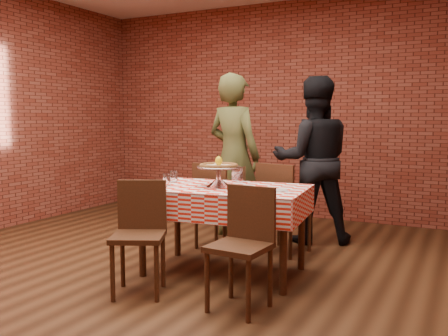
{
  "coord_description": "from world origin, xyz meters",
  "views": [
    {
      "loc": [
        2.3,
        -3.32,
        1.35
      ],
      "look_at": [
        0.39,
        0.44,
        0.91
      ],
      "focal_mm": 38.99,
      "sensor_mm": 36.0,
      "label": 1
    }
  ],
  "objects": [
    {
      "name": "sweetener_packet_b",
      "position": [
        1.03,
        0.31,
        0.76
      ],
      "size": [
        0.06,
        0.04,
        0.0
      ],
      "primitive_type": "cube",
      "rotation": [
        0.0,
        0.0,
        -0.2
      ],
      "color": "white",
      "rests_on": "tablecloth"
    },
    {
      "name": "diner_black",
      "position": [
        0.79,
        1.76,
        0.89
      ],
      "size": [
        1.08,
        0.98,
        1.79
      ],
      "primitive_type": "imported",
      "rotation": [
        0.0,
        0.0,
        3.59
      ],
      "color": "black",
      "rests_on": "ground"
    },
    {
      "name": "chair_far_left",
      "position": [
        0.02,
        1.07,
        0.45
      ],
      "size": [
        0.46,
        0.46,
        0.89
      ],
      "primitive_type": null,
      "rotation": [
        0.0,
        0.0,
        3.01
      ],
      "color": "#442413",
      "rests_on": "ground"
    },
    {
      "name": "water_glass_left",
      "position": [
        -0.05,
        0.19,
        0.81
      ],
      "size": [
        0.07,
        0.07,
        0.11
      ],
      "primitive_type": "cylinder",
      "rotation": [
        0.0,
        0.0,
        0.11
      ],
      "color": "white",
      "rests_on": "tablecloth"
    },
    {
      "name": "water_glass_right",
      "position": [
        -0.12,
        0.42,
        0.81
      ],
      "size": [
        0.07,
        0.07,
        0.11
      ],
      "primitive_type": "cylinder",
      "rotation": [
        0.0,
        0.0,
        0.11
      ],
      "color": "white",
      "rests_on": "tablecloth"
    },
    {
      "name": "pizza_stand",
      "position": [
        0.39,
        0.34,
        0.84
      ],
      "size": [
        0.4,
        0.4,
        0.17
      ],
      "primitive_type": null,
      "rotation": [
        0.0,
        0.0,
        0.03
      ],
      "color": "silver",
      "rests_on": "tablecloth"
    },
    {
      "name": "ground",
      "position": [
        0.0,
        0.0,
        0.0
      ],
      "size": [
        6.0,
        6.0,
        0.0
      ],
      "primitive_type": "plane",
      "color": "black",
      "rests_on": "ground"
    },
    {
      "name": "chair_far_right",
      "position": [
        0.67,
        1.21,
        0.45
      ],
      "size": [
        0.5,
        0.5,
        0.91
      ],
      "primitive_type": null,
      "rotation": [
        0.0,
        0.0,
        2.93
      ],
      "color": "#442413",
      "rests_on": "ground"
    },
    {
      "name": "table",
      "position": [
        0.42,
        0.36,
        0.38
      ],
      "size": [
        1.47,
        0.98,
        0.75
      ],
      "primitive_type": "cube",
      "rotation": [
        0.0,
        0.0,
        0.11
      ],
      "color": "#442413",
      "rests_on": "ground"
    },
    {
      "name": "sweetener_packet_a",
      "position": [
        1.05,
        0.27,
        0.76
      ],
      "size": [
        0.06,
        0.06,
        0.0
      ],
      "primitive_type": "cube",
      "rotation": [
        0.0,
        0.0,
        0.75
      ],
      "color": "white",
      "rests_on": "tablecloth"
    },
    {
      "name": "pizza",
      "position": [
        0.39,
        0.34,
        0.94
      ],
      "size": [
        0.34,
        0.34,
        0.03
      ],
      "primitive_type": "cylinder",
      "rotation": [
        0.0,
        0.0,
        0.03
      ],
      "color": "beige",
      "rests_on": "pizza_stand"
    },
    {
      "name": "side_plate",
      "position": [
        0.94,
        0.34,
        0.76
      ],
      "size": [
        0.16,
        0.16,
        0.01
      ],
      "primitive_type": "cylinder",
      "rotation": [
        0.0,
        0.0,
        0.11
      ],
      "color": "white",
      "rests_on": "tablecloth"
    },
    {
      "name": "chair_near_left",
      "position": [
        0.08,
        -0.4,
        0.43
      ],
      "size": [
        0.51,
        0.51,
        0.86
      ],
      "primitive_type": null,
      "rotation": [
        0.0,
        0.0,
        0.45
      ],
      "color": "#442413",
      "rests_on": "ground"
    },
    {
      "name": "lemon",
      "position": [
        0.39,
        0.34,
        0.98
      ],
      "size": [
        0.06,
        0.06,
        0.08
      ],
      "primitive_type": "ellipsoid",
      "rotation": [
        0.0,
        0.0,
        0.03
      ],
      "color": "yellow",
      "rests_on": "pizza"
    },
    {
      "name": "tablecloth",
      "position": [
        0.42,
        0.36,
        0.64
      ],
      "size": [
        1.51,
        1.02,
        0.24
      ],
      "primitive_type": null,
      "rotation": [
        0.0,
        0.0,
        0.11
      ],
      "color": "red",
      "rests_on": "table"
    },
    {
      "name": "condiment_caddy",
      "position": [
        0.41,
        0.7,
        0.83
      ],
      "size": [
        0.11,
        0.09,
        0.15
      ],
      "primitive_type": "cube",
      "rotation": [
        0.0,
        0.0,
        0.11
      ],
      "color": "silver",
      "rests_on": "tablecloth"
    },
    {
      "name": "diner_olive",
      "position": [
        -0.07,
        1.59,
        0.92
      ],
      "size": [
        0.75,
        0.57,
        1.84
      ],
      "primitive_type": "imported",
      "rotation": [
        0.0,
        0.0,
        2.93
      ],
      "color": "#454823",
      "rests_on": "ground"
    },
    {
      "name": "back_wall",
      "position": [
        0.0,
        3.0,
        1.45
      ],
      "size": [
        5.5,
        0.0,
        5.5
      ],
      "primitive_type": "plane",
      "rotation": [
        1.57,
        0.0,
        0.0
      ],
      "color": "maroon",
      "rests_on": "ground"
    },
    {
      "name": "chair_near_right",
      "position": [
        0.89,
        -0.32,
        0.43
      ],
      "size": [
        0.41,
        0.41,
        0.86
      ],
      "primitive_type": null,
      "rotation": [
        0.0,
        0.0,
        -0.08
      ],
      "color": "#442413",
      "rests_on": "ground"
    }
  ]
}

